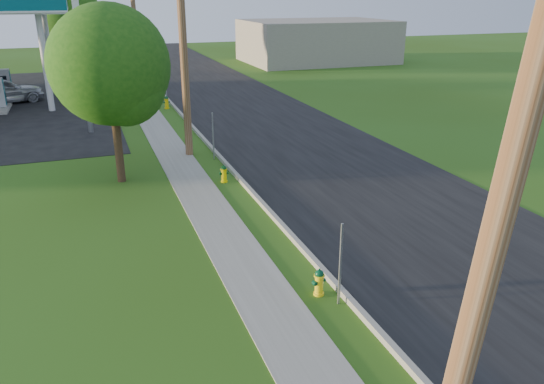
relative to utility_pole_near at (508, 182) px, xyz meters
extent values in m
cube|color=black|center=(5.10, 11.00, -4.79)|extent=(8.00, 120.00, 0.02)
cube|color=gray|center=(1.10, 11.00, -4.73)|extent=(0.15, 120.00, 0.15)
cube|color=gray|center=(-0.65, 11.00, -4.79)|extent=(1.50, 120.00, 0.03)
cylinder|color=brown|center=(0.00, 0.00, -0.05)|extent=(1.31, 0.32, 9.48)
cylinder|color=brown|center=(0.00, 18.00, 0.10)|extent=(0.32, 0.32, 9.80)
cylinder|color=brown|center=(0.00, 36.00, -0.05)|extent=(0.49, 0.32, 9.50)
cube|color=gray|center=(0.85, 5.20, -3.80)|extent=(0.05, 0.04, 2.00)
cube|color=gray|center=(0.85, 17.00, -3.80)|extent=(0.05, 0.04, 2.00)
cube|color=gray|center=(0.85, 29.20, -3.80)|extent=(0.05, 0.04, 2.00)
cylinder|color=silver|center=(-5.90, 29.70, -2.05)|extent=(0.36, 0.36, 5.50)
cylinder|color=silver|center=(-5.90, 36.30, -2.05)|extent=(0.36, 0.36, 5.50)
cube|color=gray|center=(-8.90, 35.00, -4.71)|extent=(1.20, 3.20, 0.18)
cube|color=#9EA0A3|center=(-8.90, 35.00, -3.75)|extent=(0.90, 0.50, 1.70)
cube|color=#035463|center=(-8.90, 35.00, -3.75)|extent=(0.94, 0.40, 1.50)
cube|color=black|center=(-8.90, 34.73, -3.50)|extent=(0.50, 0.02, 0.40)
cylinder|color=gray|center=(-3.90, 23.50, -2.30)|extent=(0.24, 0.24, 5.00)
cube|color=silver|center=(-3.90, 23.50, 1.00)|extent=(0.30, 2.00, 2.00)
cube|color=gray|center=(18.60, 46.00, -2.80)|extent=(14.00, 10.00, 4.00)
cylinder|color=#372518|center=(-3.08, 15.47, -3.16)|extent=(0.30, 0.30, 3.29)
sphere|color=#1B4C10|center=(-3.08, 15.47, -0.53)|extent=(4.21, 4.21, 4.21)
sphere|color=#1B4C10|center=(-2.68, 15.17, -1.19)|extent=(2.89, 2.89, 2.89)
cylinder|color=#372518|center=(-4.30, 43.71, -2.89)|extent=(0.30, 0.30, 3.82)
sphere|color=#1B4C10|center=(-4.30, 43.71, 0.17)|extent=(4.90, 4.90, 4.90)
sphere|color=#1B4C10|center=(-3.90, 43.41, -0.60)|extent=(3.37, 3.37, 3.37)
cylinder|color=yellow|center=(0.59, 5.71, -4.78)|extent=(0.25, 0.25, 0.05)
cylinder|color=yellow|center=(0.59, 5.71, -4.53)|extent=(0.20, 0.20, 0.54)
cylinder|color=yellow|center=(0.59, 5.71, -4.30)|extent=(0.25, 0.25, 0.04)
sphere|color=#05391F|center=(0.59, 5.71, -4.26)|extent=(0.21, 0.21, 0.21)
cylinder|color=#05391F|center=(0.59, 5.71, -4.15)|extent=(0.05, 0.05, 0.05)
cylinder|color=#05391F|center=(0.62, 5.58, -4.46)|extent=(0.12, 0.13, 0.10)
cylinder|color=#05391F|center=(0.46, 5.68, -4.46)|extent=(0.11, 0.10, 0.08)
cylinder|color=#05391F|center=(0.71, 5.74, -4.46)|extent=(0.11, 0.10, 0.08)
cylinder|color=#F9DE03|center=(0.52, 14.07, -4.78)|extent=(0.25, 0.25, 0.05)
cylinder|color=#F9DE03|center=(0.52, 14.07, -4.53)|extent=(0.20, 0.20, 0.54)
cylinder|color=#F9DE03|center=(0.52, 14.07, -4.30)|extent=(0.25, 0.25, 0.04)
sphere|color=#083C13|center=(0.52, 14.07, -4.27)|extent=(0.21, 0.21, 0.21)
cylinder|color=#083C13|center=(0.52, 14.07, -4.16)|extent=(0.04, 0.04, 0.05)
cylinder|color=#083C13|center=(0.50, 13.95, -4.46)|extent=(0.11, 0.12, 0.10)
cylinder|color=#083C13|center=(0.39, 14.09, -4.46)|extent=(0.10, 0.09, 0.08)
cylinder|color=#083C13|center=(0.64, 14.05, -4.46)|extent=(0.10, 0.09, 0.08)
cylinder|color=yellow|center=(0.64, 28.04, -4.77)|extent=(0.30, 0.30, 0.06)
cylinder|color=yellow|center=(0.64, 28.04, -4.49)|extent=(0.23, 0.23, 0.63)
cylinder|color=yellow|center=(0.64, 28.04, -4.21)|extent=(0.30, 0.30, 0.04)
sphere|color=#0C3E1B|center=(0.64, 28.04, -4.17)|extent=(0.24, 0.24, 0.24)
cylinder|color=#0C3E1B|center=(0.64, 28.04, -4.04)|extent=(0.05, 0.05, 0.06)
cylinder|color=#0C3E1B|center=(0.64, 27.89, -4.40)|extent=(0.12, 0.13, 0.12)
cylinder|color=#0C3E1B|center=(0.49, 28.04, -4.40)|extent=(0.11, 0.10, 0.09)
cylinder|color=#0C3E1B|center=(0.79, 28.04, -4.40)|extent=(0.11, 0.10, 0.09)
imported|color=#B3B5BB|center=(-8.85, 33.00, -3.98)|extent=(5.20, 3.52, 1.64)
camera|label=1|loc=(-4.08, -4.07, 1.87)|focal=35.00mm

